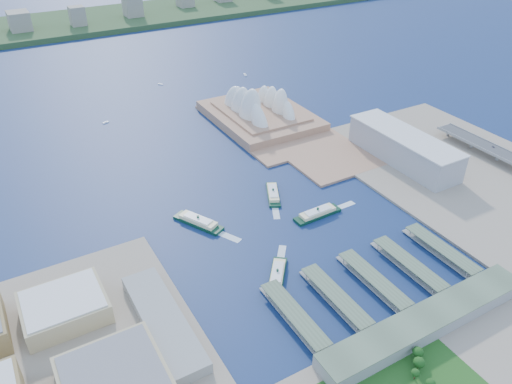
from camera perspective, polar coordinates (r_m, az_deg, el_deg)
ground at (r=496.77m, az=6.33°, el=-5.94°), size 3000.00×3000.00×0.00m
peninsula at (r=732.72m, az=1.44°, el=7.81°), size 135.00×220.00×3.00m
far_shore at (r=1344.53m, az=-19.78°, el=17.75°), size 2200.00×260.00×12.00m
opera_house at (r=735.24m, az=0.49°, el=10.50°), size 134.00×180.00×58.00m
toaster_building at (r=649.53m, az=16.50°, el=4.87°), size 45.00×155.00×35.00m
ferry_wharves at (r=458.52m, az=13.31°, el=-9.88°), size 184.00×90.00×9.30m
terminal_building at (r=428.66m, az=18.89°, el=-13.86°), size 200.00×28.00×12.00m
far_skyline at (r=1318.18m, az=-19.86°, el=18.98°), size 1900.00×140.00×55.00m
ferry_a at (r=520.61m, az=-6.63°, el=-3.20°), size 38.75×57.10×10.73m
ferry_b at (r=563.17m, az=1.96°, el=-0.03°), size 33.17×50.07×9.38m
ferry_c at (r=454.37m, az=2.46°, el=-9.27°), size 41.34×47.22×9.50m
ferry_d at (r=533.51m, az=7.06°, el=-2.28°), size 54.90×15.56×10.30m
boat_b at (r=770.17m, az=-16.80°, el=7.64°), size 9.37×5.66×2.39m
boat_c at (r=930.25m, az=-1.27°, el=13.27°), size 6.76×12.57×2.71m
boat_e at (r=900.24m, az=-10.88°, el=12.03°), size 7.72×10.04×2.41m
car_c at (r=704.49m, az=25.51°, el=4.69°), size 1.69×4.15×1.20m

